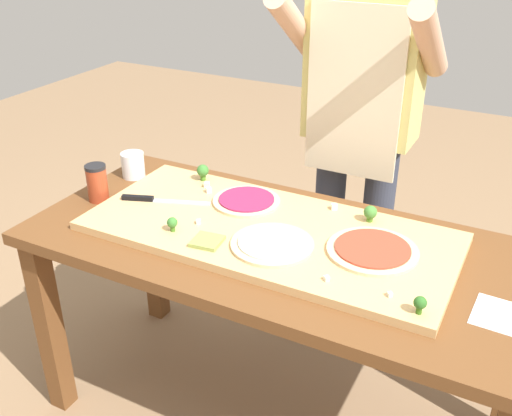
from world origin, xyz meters
TOP-DOWN VIEW (x-y plane):
  - ground_plane at (0.00, 0.00)m, footprint 8.00×8.00m
  - prep_table at (0.00, 0.00)m, footprint 1.60×0.73m
  - cutting_board at (-0.04, 0.02)m, footprint 1.16×0.52m
  - chefs_knife at (-0.47, 0.00)m, footprint 0.29×0.12m
  - pizza_whole_beet_magenta at (-0.19, 0.14)m, footprint 0.23×0.23m
  - pizza_whole_tomato_red at (0.29, 0.03)m, footprint 0.27×0.27m
  - pizza_whole_white_garlic at (0.01, -0.08)m, footprint 0.25×0.25m
  - pizza_slice_near_left at (-0.17, -0.15)m, footprint 0.10×0.10m
  - broccoli_floret_front_mid at (-0.30, -0.14)m, footprint 0.03×0.03m
  - broccoli_floret_front_left at (-0.41, 0.22)m, footprint 0.04×0.04m
  - broccoli_floret_center_right at (0.48, -0.20)m, footprint 0.03×0.03m
  - broccoli_floret_front_right at (0.22, 0.20)m, footprint 0.04×0.04m
  - cheese_crumble_a at (-0.34, 0.14)m, footprint 0.03×0.03m
  - cheese_crumble_b at (-0.37, 0.18)m, footprint 0.02×0.02m
  - cheese_crumble_c at (0.22, -0.17)m, footprint 0.02×0.02m
  - cheese_crumble_d at (0.09, 0.23)m, footprint 0.03×0.03m
  - cheese_crumble_e at (-0.25, -0.06)m, footprint 0.02×0.02m
  - cheese_crumble_f at (0.40, -0.16)m, footprint 0.02×0.02m
  - flour_cup at (-0.70, 0.18)m, footprint 0.09×0.09m
  - sauce_jar at (-0.68, -0.04)m, footprint 0.07×0.07m
  - recipe_note at (0.65, -0.08)m, footprint 0.12×0.15m
  - cook_center at (0.05, 0.59)m, footprint 0.54×0.39m

SIDE VIEW (x-z plane):
  - ground_plane at x=0.00m, z-range 0.00..0.00m
  - prep_table at x=0.00m, z-range 0.27..1.02m
  - recipe_note at x=0.65m, z-range 0.75..0.75m
  - cutting_board at x=-0.04m, z-range 0.75..0.78m
  - chefs_knife at x=-0.47m, z-range 0.78..0.79m
  - pizza_slice_near_left at x=-0.17m, z-range 0.78..0.79m
  - cheese_crumble_f at x=0.40m, z-range 0.78..0.79m
  - cheese_crumble_c at x=0.22m, z-range 0.78..0.79m
  - cheese_crumble_e at x=-0.25m, z-range 0.78..0.79m
  - pizza_whole_beet_magenta at x=-0.19m, z-range 0.78..0.79m
  - pizza_whole_tomato_red at x=0.29m, z-range 0.78..0.79m
  - pizza_whole_white_garlic at x=0.01m, z-range 0.78..0.79m
  - cheese_crumble_a at x=-0.34m, z-range 0.78..0.80m
  - cheese_crumble_b at x=-0.37m, z-range 0.78..0.80m
  - cheese_crumble_d at x=0.09m, z-range 0.78..0.80m
  - flour_cup at x=-0.70m, z-range 0.75..0.84m
  - broccoli_floret_front_mid at x=-0.30m, z-range 0.78..0.83m
  - broccoli_floret_center_right at x=0.48m, z-range 0.78..0.83m
  - broccoli_floret_front_right at x=0.22m, z-range 0.78..0.84m
  - broccoli_floret_front_left at x=-0.41m, z-range 0.78..0.84m
  - sauce_jar at x=-0.68m, z-range 0.75..0.88m
  - cook_center at x=0.05m, z-range 0.16..1.83m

